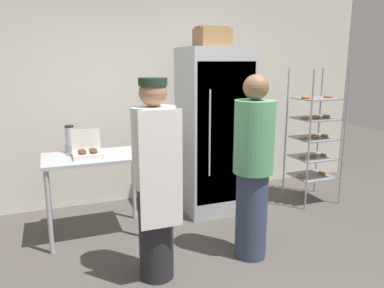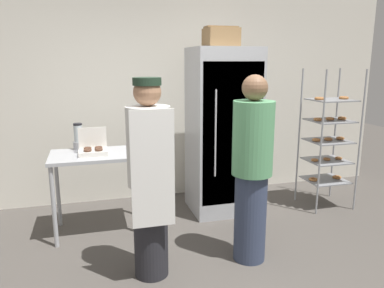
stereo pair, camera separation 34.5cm
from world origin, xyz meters
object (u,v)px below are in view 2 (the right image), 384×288
object	(u,v)px
blender_pitcher	(78,138)
person_baker	(149,177)
donut_box	(93,150)
cardboard_storage_box	(221,37)
person_customer	(252,169)
baking_rack	(328,140)
refrigerator	(223,132)

from	to	relation	value
blender_pitcher	person_baker	bearing A→B (deg)	-64.81
donut_box	blender_pitcher	distance (m)	0.32
blender_pitcher	cardboard_storage_box	world-z (taller)	cardboard_storage_box
blender_pitcher	person_customer	size ratio (longest dim) A/B	0.17
person_customer	person_baker	bearing A→B (deg)	-178.50
blender_pitcher	cardboard_storage_box	distance (m)	1.95
blender_pitcher	cardboard_storage_box	xyz separation A→B (m)	(1.62, -0.03, 1.09)
blender_pitcher	cardboard_storage_box	bearing A→B (deg)	-0.97
cardboard_storage_box	person_customer	world-z (taller)	cardboard_storage_box
donut_box	cardboard_storage_box	distance (m)	1.90
baking_rack	person_baker	distance (m)	2.63
person_baker	person_customer	world-z (taller)	person_customer
baking_rack	person_baker	world-z (taller)	baking_rack
baking_rack	cardboard_storage_box	bearing A→B (deg)	172.28
refrigerator	person_customer	size ratio (longest dim) A/B	1.15
refrigerator	baking_rack	bearing A→B (deg)	-9.31
baking_rack	person_baker	xyz separation A→B (m)	(-2.42, -1.02, 0.02)
refrigerator	cardboard_storage_box	xyz separation A→B (m)	(-0.05, -0.03, 1.10)
baking_rack	donut_box	world-z (taller)	baking_rack
baking_rack	person_customer	distance (m)	1.80
person_customer	donut_box	bearing A→B (deg)	145.37
cardboard_storage_box	person_baker	bearing A→B (deg)	-130.64
donut_box	blender_pitcher	world-z (taller)	blender_pitcher
donut_box	person_baker	world-z (taller)	person_baker
baking_rack	person_customer	bearing A→B (deg)	-146.21
baking_rack	person_baker	bearing A→B (deg)	-157.12
baking_rack	blender_pitcher	xyz separation A→B (m)	(-3.01, 0.22, 0.14)
person_baker	refrigerator	bearing A→B (deg)	48.64
person_customer	blender_pitcher	bearing A→B (deg)	141.29
refrigerator	donut_box	size ratio (longest dim) A/B	6.73
refrigerator	blender_pitcher	distance (m)	1.68
refrigerator	baking_rack	size ratio (longest dim) A/B	1.14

